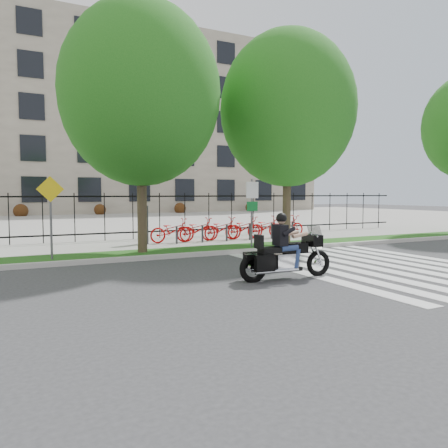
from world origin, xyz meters
name	(u,v)px	position (x,y,z in m)	size (l,w,h in m)	color
ground	(231,280)	(0.00, 0.00, 0.00)	(120.00, 120.00, 0.00)	#333335
curb	(174,256)	(0.00, 4.10, 0.07)	(60.00, 0.20, 0.15)	#B5B2AB
grass_verge	(165,253)	(0.00, 4.95, 0.07)	(60.00, 1.50, 0.15)	#164B12
sidewalk	(145,245)	(0.00, 7.45, 0.07)	(60.00, 3.50, 0.15)	#9E9D94
plaza	(79,221)	(0.00, 25.00, 0.05)	(80.00, 34.00, 0.10)	#9E9D94
crosswalk_stripes	(377,266)	(4.83, 0.00, 0.01)	(5.70, 8.00, 0.01)	silver
iron_fence	(133,216)	(0.00, 9.20, 1.15)	(30.00, 0.06, 2.00)	black
office_building	(51,125)	(0.00, 44.92, 9.97)	(60.00, 21.90, 20.15)	gray
lamp_post_right	(288,175)	(10.00, 12.00, 3.21)	(1.06, 0.70, 4.25)	black
street_tree_1	(141,94)	(-0.80, 4.95, 5.39)	(5.28, 5.28, 8.29)	#392B1F
street_tree_2	(288,109)	(5.04, 4.95, 5.40)	(5.25, 5.25, 8.28)	#392B1F
bike_share_station	(231,228)	(3.75, 7.20, 0.64)	(7.80, 0.86, 1.50)	#2D2D33
sign_pole_regulatory	(252,204)	(3.24, 4.58, 1.74)	(0.50, 0.09, 2.50)	#59595B
sign_pole_warning	(51,206)	(-3.69, 4.58, 1.74)	(0.78, 0.09, 2.49)	#59595B
motorcycle_rider	(286,253)	(1.29, -0.46, 0.66)	(2.58, 0.77, 1.99)	black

